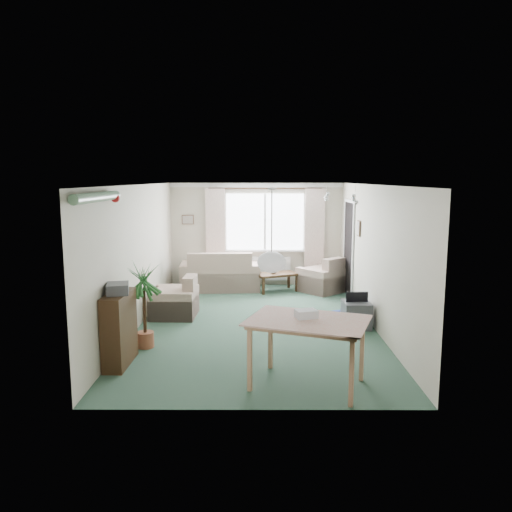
{
  "coord_description": "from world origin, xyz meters",
  "views": [
    {
      "loc": [
        0.03,
        -8.38,
        2.51
      ],
      "look_at": [
        0.0,
        0.3,
        1.15
      ],
      "focal_mm": 35.0,
      "sensor_mm": 36.0,
      "label": 1
    }
  ],
  "objects_px": {
    "dining_table": "(307,354)",
    "tv_cube": "(356,315)",
    "sofa": "(220,270)",
    "coffee_table": "(276,282)",
    "houseplant": "(144,306)",
    "armchair_corner": "(322,274)",
    "armchair_left": "(174,296)",
    "bookshelf": "(119,329)",
    "pet_bed": "(346,318)"
  },
  "relations": [
    {
      "from": "coffee_table",
      "to": "pet_bed",
      "type": "relative_size",
      "value": 1.38
    },
    {
      "from": "dining_table",
      "to": "pet_bed",
      "type": "height_order",
      "value": "dining_table"
    },
    {
      "from": "dining_table",
      "to": "coffee_table",
      "type": "bearing_deg",
      "value": 92.0
    },
    {
      "from": "tv_cube",
      "to": "dining_table",
      "type": "bearing_deg",
      "value": -115.73
    },
    {
      "from": "houseplant",
      "to": "tv_cube",
      "type": "height_order",
      "value": "houseplant"
    },
    {
      "from": "dining_table",
      "to": "tv_cube",
      "type": "xyz_separation_m",
      "value": [
        1.07,
        2.41,
        -0.18
      ]
    },
    {
      "from": "armchair_corner",
      "to": "coffee_table",
      "type": "bearing_deg",
      "value": -42.2
    },
    {
      "from": "dining_table",
      "to": "tv_cube",
      "type": "relative_size",
      "value": 2.65
    },
    {
      "from": "sofa",
      "to": "coffee_table",
      "type": "xyz_separation_m",
      "value": [
        1.27,
        -0.2,
        -0.24
      ]
    },
    {
      "from": "armchair_corner",
      "to": "dining_table",
      "type": "xyz_separation_m",
      "value": [
        -0.84,
        -5.13,
        0.01
      ]
    },
    {
      "from": "tv_cube",
      "to": "pet_bed",
      "type": "relative_size",
      "value": 0.74
    },
    {
      "from": "armchair_left",
      "to": "coffee_table",
      "type": "height_order",
      "value": "armchair_left"
    },
    {
      "from": "bookshelf",
      "to": "houseplant",
      "type": "xyz_separation_m",
      "value": [
        0.19,
        0.68,
        0.14
      ]
    },
    {
      "from": "bookshelf",
      "to": "armchair_corner",
      "type": "bearing_deg",
      "value": 54.78
    },
    {
      "from": "pet_bed",
      "to": "coffee_table",
      "type": "bearing_deg",
      "value": 115.14
    },
    {
      "from": "houseplant",
      "to": "coffee_table",
      "type": "bearing_deg",
      "value": 60.84
    },
    {
      "from": "sofa",
      "to": "armchair_corner",
      "type": "height_order",
      "value": "sofa"
    },
    {
      "from": "armchair_left",
      "to": "dining_table",
      "type": "height_order",
      "value": "dining_table"
    },
    {
      "from": "coffee_table",
      "to": "tv_cube",
      "type": "bearing_deg",
      "value": -65.51
    },
    {
      "from": "bookshelf",
      "to": "armchair_left",
      "type": "bearing_deg",
      "value": 83.55
    },
    {
      "from": "armchair_corner",
      "to": "bookshelf",
      "type": "xyz_separation_m",
      "value": [
        -3.32,
        -4.42,
        0.1
      ]
    },
    {
      "from": "bookshelf",
      "to": "dining_table",
      "type": "xyz_separation_m",
      "value": [
        2.47,
        -0.71,
        -0.09
      ]
    },
    {
      "from": "armchair_corner",
      "to": "tv_cube",
      "type": "height_order",
      "value": "armchair_corner"
    },
    {
      "from": "pet_bed",
      "to": "houseplant",
      "type": "bearing_deg",
      "value": -157.39
    },
    {
      "from": "armchair_corner",
      "to": "sofa",
      "type": "bearing_deg",
      "value": -46.35
    },
    {
      "from": "bookshelf",
      "to": "houseplant",
      "type": "bearing_deg",
      "value": 76.06
    },
    {
      "from": "houseplant",
      "to": "dining_table",
      "type": "relative_size",
      "value": 0.97
    },
    {
      "from": "armchair_left",
      "to": "houseplant",
      "type": "relative_size",
      "value": 0.67
    },
    {
      "from": "sofa",
      "to": "tv_cube",
      "type": "bearing_deg",
      "value": 127.3
    },
    {
      "from": "sofa",
      "to": "bookshelf",
      "type": "height_order",
      "value": "bookshelf"
    },
    {
      "from": "bookshelf",
      "to": "tv_cube",
      "type": "bearing_deg",
      "value": 27.32
    },
    {
      "from": "armchair_left",
      "to": "pet_bed",
      "type": "xyz_separation_m",
      "value": [
        3.08,
        -0.36,
        -0.31
      ]
    },
    {
      "from": "armchair_left",
      "to": "coffee_table",
      "type": "xyz_separation_m",
      "value": [
        1.95,
        2.05,
        -0.17
      ]
    },
    {
      "from": "armchair_left",
      "to": "tv_cube",
      "type": "bearing_deg",
      "value": 79.7
    },
    {
      "from": "sofa",
      "to": "armchair_left",
      "type": "distance_m",
      "value": 2.35
    },
    {
      "from": "pet_bed",
      "to": "armchair_corner",
      "type": "bearing_deg",
      "value": 92.62
    },
    {
      "from": "armchair_corner",
      "to": "coffee_table",
      "type": "relative_size",
      "value": 0.97
    },
    {
      "from": "armchair_corner",
      "to": "houseplant",
      "type": "bearing_deg",
      "value": 9.24
    },
    {
      "from": "tv_cube",
      "to": "sofa",
      "type": "bearing_deg",
      "value": 128.81
    },
    {
      "from": "coffee_table",
      "to": "dining_table",
      "type": "relative_size",
      "value": 0.7
    },
    {
      "from": "dining_table",
      "to": "pet_bed",
      "type": "relative_size",
      "value": 1.97
    },
    {
      "from": "coffee_table",
      "to": "houseplant",
      "type": "distance_m",
      "value": 4.33
    },
    {
      "from": "armchair_corner",
      "to": "coffee_table",
      "type": "height_order",
      "value": "armchair_corner"
    },
    {
      "from": "sofa",
      "to": "coffee_table",
      "type": "bearing_deg",
      "value": 167.91
    },
    {
      "from": "armchair_left",
      "to": "dining_table",
      "type": "relative_size",
      "value": 0.65
    },
    {
      "from": "bookshelf",
      "to": "houseplant",
      "type": "height_order",
      "value": "houseplant"
    },
    {
      "from": "coffee_table",
      "to": "bookshelf",
      "type": "bearing_deg",
      "value": -117.26
    },
    {
      "from": "coffee_table",
      "to": "bookshelf",
      "type": "distance_m",
      "value": 5.01
    },
    {
      "from": "armchair_left",
      "to": "coffee_table",
      "type": "bearing_deg",
      "value": 138.35
    },
    {
      "from": "armchair_corner",
      "to": "houseplant",
      "type": "xyz_separation_m",
      "value": [
        -3.12,
        -3.74,
        0.24
      ]
    }
  ]
}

